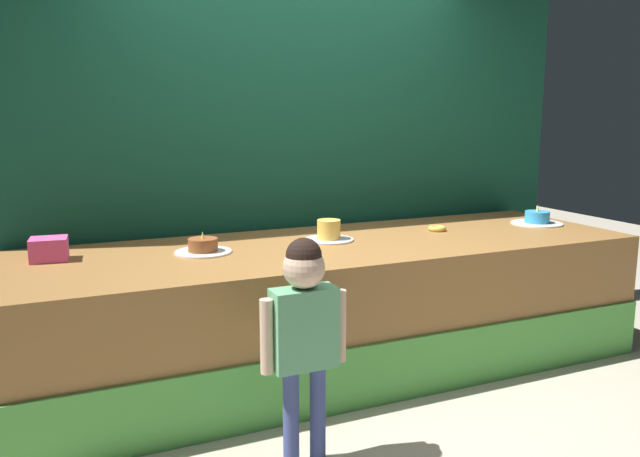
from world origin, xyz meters
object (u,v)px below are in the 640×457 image
at_px(child_figure, 304,321).
at_px(cake_right, 537,219).
at_px(donut, 437,228).
at_px(cake_center, 329,232).
at_px(pink_box, 49,249).
at_px(cake_left, 203,247).

relative_size(child_figure, cake_right, 2.91).
bearing_deg(donut, cake_right, -4.86).
bearing_deg(cake_center, cake_right, -2.51).
xyz_separation_m(pink_box, donut, (2.37, -0.12, -0.04)).
distance_m(pink_box, donut, 2.38).
bearing_deg(cake_right, child_figure, -155.63).
relative_size(cake_center, cake_right, 0.87).
bearing_deg(child_figure, cake_center, 60.25).
bearing_deg(cake_right, donut, 175.14).
height_order(cake_left, cake_right, cake_right).
relative_size(child_figure, cake_left, 3.24).
bearing_deg(child_figure, cake_left, 100.19).
bearing_deg(pink_box, cake_right, -3.32).
relative_size(donut, cake_left, 0.37).
distance_m(child_figure, cake_left, 1.05).
distance_m(child_figure, cake_right, 2.41).
xyz_separation_m(pink_box, cake_left, (0.79, -0.15, -0.03)).
xyz_separation_m(cake_center, cake_right, (1.58, -0.07, -0.02)).
bearing_deg(cake_left, child_figure, -79.81).
xyz_separation_m(child_figure, cake_right, (2.19, 0.99, 0.14)).
height_order(cake_left, cake_center, cake_center).
height_order(donut, cake_center, cake_center).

